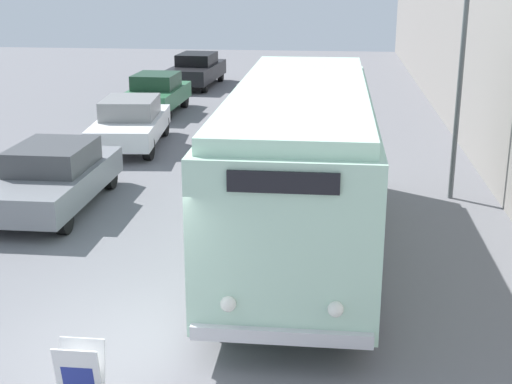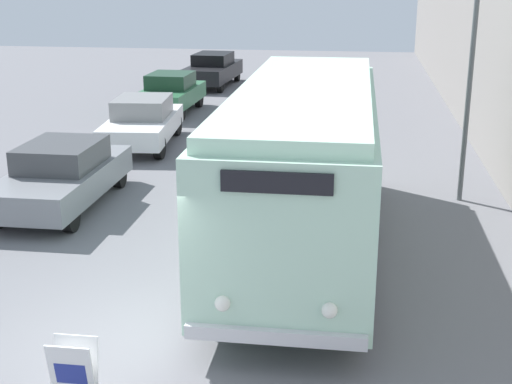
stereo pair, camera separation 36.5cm
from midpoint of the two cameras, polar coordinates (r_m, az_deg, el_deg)
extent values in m
plane|color=slate|center=(10.77, -12.29, -12.56)|extent=(80.00, 80.00, 0.00)
cube|color=gray|center=(19.27, 18.52, 12.16)|extent=(0.30, 60.00, 7.65)
cylinder|color=black|center=(11.24, -4.24, -8.11)|extent=(0.28, 0.94, 0.94)
cylinder|color=black|center=(11.08, 7.59, -8.61)|extent=(0.28, 0.94, 0.94)
cylinder|color=black|center=(17.32, -0.37, 1.22)|extent=(0.28, 0.94, 0.94)
cylinder|color=black|center=(17.21, 7.20, 0.98)|extent=(0.28, 0.94, 0.94)
cube|color=#B2DBC1|center=(13.74, 2.79, 2.32)|extent=(2.60, 9.35, 2.52)
cube|color=silver|center=(13.44, 2.88, 8.01)|extent=(2.39, 8.98, 0.24)
cube|color=silver|center=(9.76, 0.92, -11.49)|extent=(2.47, 0.12, 0.20)
sphere|color=white|center=(9.67, -3.33, -8.94)|extent=(0.22, 0.22, 0.22)
sphere|color=white|center=(9.55, 5.29, -9.33)|extent=(0.22, 0.22, 0.22)
cube|color=black|center=(8.96, 1.01, 0.77)|extent=(1.43, 0.06, 0.28)
cube|color=white|center=(9.48, -15.13, -14.19)|extent=(0.58, 0.18, 0.88)
cube|color=white|center=(9.60, -14.80, -13.73)|extent=(0.58, 0.18, 0.88)
cube|color=navy|center=(9.46, -15.18, -14.13)|extent=(0.41, 0.06, 0.31)
cylinder|color=#595E60|center=(17.11, 15.67, 11.57)|extent=(0.12, 0.12, 7.49)
cylinder|color=black|center=(15.43, -15.78, -2.18)|extent=(0.22, 0.61, 0.61)
cylinder|color=black|center=(18.89, -16.94, 1.29)|extent=(0.22, 0.61, 0.61)
cylinder|color=black|center=(18.31, -12.16, 1.17)|extent=(0.22, 0.61, 0.61)
cube|color=slate|center=(17.06, -16.51, 0.74)|extent=(1.93, 4.63, 0.63)
cube|color=#3F4043|center=(17.01, -16.53, 2.76)|extent=(1.64, 2.09, 0.56)
cylinder|color=black|center=(21.25, -13.36, 3.45)|extent=(0.22, 0.69, 0.69)
cylinder|color=black|center=(20.90, -9.09, 3.48)|extent=(0.22, 0.69, 0.69)
cylinder|color=black|center=(24.17, -11.60, 5.23)|extent=(0.22, 0.69, 0.69)
cylinder|color=black|center=(23.87, -7.82, 5.27)|extent=(0.22, 0.69, 0.69)
cube|color=silver|center=(22.46, -10.47, 5.15)|extent=(2.25, 4.63, 0.59)
cube|color=gray|center=(22.46, -10.50, 6.66)|extent=(1.76, 2.15, 0.58)
cylinder|color=black|center=(26.65, -10.78, 6.43)|extent=(0.22, 0.71, 0.71)
cylinder|color=black|center=(26.20, -7.53, 6.40)|extent=(0.22, 0.71, 0.71)
cylinder|color=black|center=(29.19, -9.10, 7.46)|extent=(0.22, 0.71, 0.71)
cylinder|color=black|center=(28.78, -6.11, 7.44)|extent=(0.22, 0.71, 0.71)
cube|color=#2D6642|center=(27.64, -8.38, 7.58)|extent=(1.93, 4.17, 0.60)
cube|color=#193824|center=(27.65, -8.38, 8.79)|extent=(1.60, 1.90, 0.55)
cylinder|color=black|center=(32.63, -7.18, 8.55)|extent=(0.22, 0.68, 0.68)
cylinder|color=black|center=(32.22, -4.45, 8.52)|extent=(0.22, 0.68, 0.68)
cylinder|color=black|center=(35.83, -5.64, 9.39)|extent=(0.22, 0.68, 0.68)
cylinder|color=black|center=(35.45, -3.14, 9.36)|extent=(0.22, 0.68, 0.68)
cube|color=black|center=(33.97, -5.09, 9.54)|extent=(2.12, 4.86, 0.67)
cube|color=black|center=(34.01, -5.07, 10.56)|extent=(1.69, 2.23, 0.52)
camera|label=1|loc=(0.18, -90.91, -0.29)|focal=50.00mm
camera|label=2|loc=(0.18, 89.09, 0.29)|focal=50.00mm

